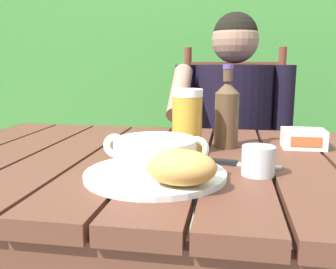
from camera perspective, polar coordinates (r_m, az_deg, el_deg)
dining_table at (r=0.97m, az=1.27°, el=-9.04°), size 1.31×0.83×0.76m
hedge_backdrop at (r=2.75m, az=4.09°, el=11.26°), size 3.16×0.83×2.55m
chair_near_diner at (r=1.82m, az=9.47°, el=-4.65°), size 0.48×0.40×1.06m
person_eating at (r=1.58m, az=9.55°, el=0.24°), size 0.48×0.47×1.19m
serving_plate at (r=0.78m, az=-1.93°, el=-5.99°), size 0.29×0.29×0.01m
soup_bowl at (r=0.77m, az=-1.95°, el=-3.02°), size 0.22×0.17×0.08m
bread_roll at (r=0.69m, az=2.08°, el=-5.01°), size 0.13×0.10×0.06m
beer_glass at (r=0.97m, az=2.91°, el=2.06°), size 0.08×0.08×0.16m
beer_bottle at (r=1.04m, az=8.85°, el=3.19°), size 0.07×0.07×0.23m
water_glass_small at (r=0.81m, az=13.44°, el=-3.85°), size 0.07×0.07×0.06m
butter_tub at (r=1.10m, az=19.73°, el=-0.59°), size 0.11×0.09×0.05m
table_knife at (r=0.88m, az=10.19°, el=-4.33°), size 0.17×0.05×0.01m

